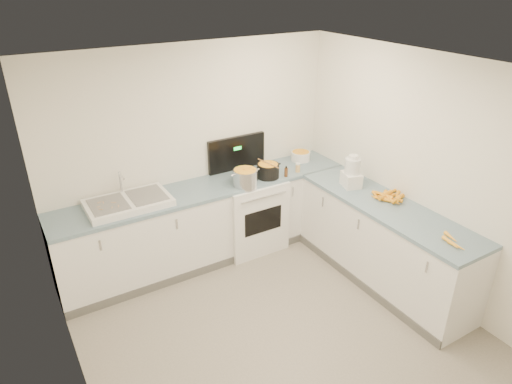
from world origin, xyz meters
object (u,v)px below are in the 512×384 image
steel_pot (245,178)px  spice_jar (298,168)px  black_pot (268,171)px  mixing_bowl (301,156)px  food_processor (352,173)px  sink (128,203)px  extract_bottle (286,172)px  stove (249,211)px

steel_pot → spice_jar: size_ratio=2.94×
black_pot → mixing_bowl: bearing=20.3°
steel_pot → food_processor: size_ratio=0.76×
mixing_bowl → food_processor: size_ratio=0.66×
sink → steel_pot: size_ratio=3.00×
mixing_bowl → extract_bottle: (-0.46, -0.33, -0.00)m
steel_pot → sink: bearing=171.7°
steel_pot → black_pot: bearing=8.6°
steel_pot → mixing_bowl: (0.99, 0.29, -0.03)m
stove → black_pot: (0.19, -0.12, 0.54)m
sink → steel_pot: bearing=-8.3°
sink → mixing_bowl: sink is taller
mixing_bowl → spice_jar: bearing=-131.0°
stove → steel_pot: bearing=-129.8°
mixing_bowl → extract_bottle: 0.56m
steel_pot → food_processor: (1.02, -0.65, 0.08)m
spice_jar → sink: bearing=174.6°
sink → mixing_bowl: size_ratio=3.45×
sink → steel_pot: (1.30, -0.19, 0.05)m
sink → black_pot: bearing=-4.8°
steel_pot → extract_bottle: steel_pot is taller
black_pot → food_processor: 0.98m
sink → food_processor: size_ratio=2.27×
sink → extract_bottle: (1.84, -0.23, 0.02)m
extract_bottle → food_processor: size_ratio=0.28×
stove → extract_bottle: stove is taller
sink → steel_pot: 1.32m
stove → food_processor: bearing=-43.3°
sink → extract_bottle: bearing=-7.1°
sink → extract_bottle: sink is taller
stove → sink: 1.54m
mixing_bowl → food_processor: (0.02, -0.94, 0.10)m
steel_pot → spice_jar: bearing=-0.2°
black_pot → spice_jar: size_ratio=2.71×
black_pot → food_processor: bearing=-45.8°
spice_jar → mixing_bowl: bearing=49.0°
sink → black_pot: 1.65m
extract_bottle → food_processor: food_processor is taller
extract_bottle → spice_jar: bearing=10.8°
stove → black_pot: size_ratio=5.15×
stove → food_processor: size_ratio=3.59×
steel_pot → black_pot: 0.34m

